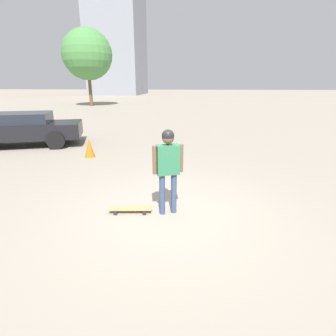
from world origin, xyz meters
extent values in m
plane|color=gray|center=(0.00, 0.00, 0.00)|extent=(220.00, 220.00, 0.00)
cylinder|color=#38476B|center=(0.11, 0.04, 0.42)|extent=(0.11, 0.11, 0.84)
cylinder|color=#38476B|center=(-0.11, -0.04, 0.42)|extent=(0.11, 0.11, 0.84)
cube|color=#2D724C|center=(0.00, 0.00, 1.13)|extent=(0.48, 0.34, 0.58)
cylinder|color=brown|center=(0.24, 0.09, 1.14)|extent=(0.09, 0.09, 0.55)
cylinder|color=brown|center=(-0.24, -0.09, 1.14)|extent=(0.09, 0.09, 0.55)
sphere|color=brown|center=(0.00, 0.00, 1.55)|extent=(0.23, 0.23, 0.23)
sphere|color=black|center=(0.00, 0.00, 1.59)|extent=(0.24, 0.24, 0.24)
cube|color=tan|center=(0.76, 0.05, 0.08)|extent=(0.87, 0.29, 0.01)
cylinder|color=#262628|center=(1.04, 0.19, 0.04)|extent=(0.08, 0.04, 0.08)
cylinder|color=#262628|center=(1.07, -0.03, 0.04)|extent=(0.08, 0.04, 0.08)
cylinder|color=#262628|center=(0.46, 0.13, 0.04)|extent=(0.08, 0.04, 0.08)
cylinder|color=#262628|center=(0.49, -0.09, 0.04)|extent=(0.08, 0.04, 0.08)
cube|color=black|center=(6.64, -5.40, 0.65)|extent=(5.10, 3.21, 0.60)
cube|color=#1E232D|center=(6.53, -5.44, 1.16)|extent=(2.55, 2.22, 0.43)
cylinder|color=black|center=(4.95, -4.99, 0.35)|extent=(0.73, 0.41, 0.70)
cylinder|color=black|center=(5.52, -6.72, 0.35)|extent=(0.73, 0.41, 0.70)
cube|color=gray|center=(17.06, -59.67, 15.34)|extent=(10.79, 15.38, 30.69)
cylinder|color=brown|center=(11.33, -25.53, 1.82)|extent=(0.37, 0.37, 3.65)
sphere|color=#478442|center=(11.33, -25.53, 5.55)|extent=(5.45, 5.45, 5.45)
cone|color=orange|center=(3.18, -3.98, 0.33)|extent=(0.37, 0.37, 0.67)
camera|label=1|loc=(-0.45, 4.78, 2.52)|focal=28.00mm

